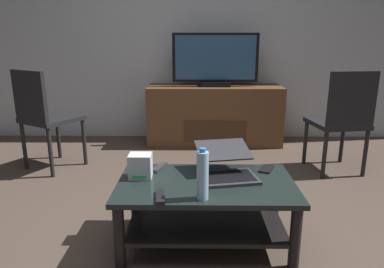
# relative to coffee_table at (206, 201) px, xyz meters

# --- Properties ---
(ground_plane) EXTENTS (7.68, 7.68, 0.00)m
(ground_plane) POSITION_rel_coffee_table_xyz_m (-0.15, 0.04, -0.27)
(ground_plane) COLOR #4C3D33
(back_wall) EXTENTS (6.40, 0.12, 2.80)m
(back_wall) POSITION_rel_coffee_table_xyz_m (-0.15, 2.44, 1.13)
(back_wall) COLOR silver
(back_wall) RESTS_ON ground
(coffee_table) EXTENTS (1.02, 0.59, 0.39)m
(coffee_table) POSITION_rel_coffee_table_xyz_m (0.00, 0.00, 0.00)
(coffee_table) COLOR black
(coffee_table) RESTS_ON ground
(media_cabinet) EXTENTS (1.52, 0.51, 0.67)m
(media_cabinet) POSITION_rel_coffee_table_xyz_m (0.15, 2.12, 0.06)
(media_cabinet) COLOR brown
(media_cabinet) RESTS_ON ground
(television) EXTENTS (0.95, 0.20, 0.58)m
(television) POSITION_rel_coffee_table_xyz_m (0.15, 2.10, 0.68)
(television) COLOR black
(television) RESTS_ON media_cabinet
(dining_chair) EXTENTS (0.50, 0.50, 0.93)m
(dining_chair) POSITION_rel_coffee_table_xyz_m (1.23, 1.15, 0.25)
(dining_chair) COLOR black
(dining_chair) RESTS_ON ground
(side_chair) EXTENTS (0.60, 0.60, 0.93)m
(side_chair) POSITION_rel_coffee_table_xyz_m (-1.44, 1.22, 0.26)
(side_chair) COLOR black
(side_chair) RESTS_ON ground
(laptop) EXTENTS (0.39, 0.44, 0.17)m
(laptop) POSITION_rel_coffee_table_xyz_m (0.12, 0.10, 0.18)
(laptop) COLOR #333338
(laptop) RESTS_ON coffee_table
(router_box) EXTENTS (0.13, 0.12, 0.14)m
(router_box) POSITION_rel_coffee_table_xyz_m (-0.39, 0.07, 0.19)
(router_box) COLOR silver
(router_box) RESTS_ON coffee_table
(water_bottle_near) EXTENTS (0.06, 0.06, 0.27)m
(water_bottle_near) POSITION_rel_coffee_table_xyz_m (-0.03, -0.22, 0.25)
(water_bottle_near) COLOR #99C6E5
(water_bottle_near) RESTS_ON coffee_table
(cell_phone) EXTENTS (0.12, 0.16, 0.01)m
(cell_phone) POSITION_rel_coffee_table_xyz_m (0.38, 0.20, 0.13)
(cell_phone) COLOR black
(cell_phone) RESTS_ON coffee_table
(tv_remote) EXTENTS (0.06, 0.16, 0.02)m
(tv_remote) POSITION_rel_coffee_table_xyz_m (-0.24, -0.22, 0.13)
(tv_remote) COLOR black
(tv_remote) RESTS_ON coffee_table
(soundbar_remote) EXTENTS (0.09, 0.17, 0.02)m
(soundbar_remote) POSITION_rel_coffee_table_xyz_m (-0.29, 0.21, 0.13)
(soundbar_remote) COLOR #2D2D30
(soundbar_remote) RESTS_ON coffee_table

